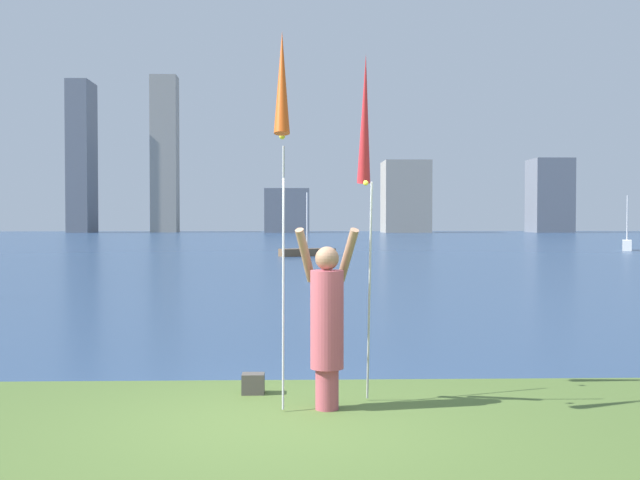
{
  "coord_description": "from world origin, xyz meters",
  "views": [
    {
      "loc": [
        0.13,
        -7.91,
        2.05
      ],
      "look_at": [
        0.75,
        13.34,
        1.47
      ],
      "focal_mm": 44.32,
      "sensor_mm": 36.0,
      "label": 1
    }
  ],
  "objects_px": {
    "person": "(327,320)",
    "bag": "(253,384)",
    "kite_flag_left": "(282,94)",
    "kite_flag_right": "(365,126)",
    "sailboat_0": "(307,252)",
    "sailboat_3": "(627,245)"
  },
  "relations": [
    {
      "from": "kite_flag_right",
      "to": "sailboat_3",
      "type": "relative_size",
      "value": 1.11
    },
    {
      "from": "kite_flag_left",
      "to": "kite_flag_right",
      "type": "relative_size",
      "value": 1.0
    },
    {
      "from": "kite_flag_right",
      "to": "sailboat_0",
      "type": "relative_size",
      "value": 1.13
    },
    {
      "from": "sailboat_3",
      "to": "person",
      "type": "bearing_deg",
      "value": -116.64
    },
    {
      "from": "sailboat_3",
      "to": "kite_flag_left",
      "type": "bearing_deg",
      "value": -116.91
    },
    {
      "from": "kite_flag_right",
      "to": "sailboat_0",
      "type": "bearing_deg",
      "value": 90.38
    },
    {
      "from": "person",
      "to": "bag",
      "type": "height_order",
      "value": "person"
    },
    {
      "from": "kite_flag_right",
      "to": "sailboat_0",
      "type": "distance_m",
      "value": 34.1
    },
    {
      "from": "bag",
      "to": "sailboat_0",
      "type": "bearing_deg",
      "value": 88.18
    },
    {
      "from": "sailboat_0",
      "to": "sailboat_3",
      "type": "relative_size",
      "value": 0.98
    },
    {
      "from": "kite_flag_right",
      "to": "sailboat_3",
      "type": "distance_m",
      "value": 45.9
    },
    {
      "from": "kite_flag_left",
      "to": "sailboat_0",
      "type": "bearing_deg",
      "value": 88.84
    },
    {
      "from": "kite_flag_left",
      "to": "kite_flag_right",
      "type": "bearing_deg",
      "value": 51.77
    },
    {
      "from": "kite_flag_right",
      "to": "person",
      "type": "bearing_deg",
      "value": -121.72
    },
    {
      "from": "person",
      "to": "kite_flag_right",
      "type": "xyz_separation_m",
      "value": [
        0.47,
        0.76,
        2.17
      ]
    },
    {
      "from": "bag",
      "to": "sailboat_3",
      "type": "height_order",
      "value": "sailboat_3"
    },
    {
      "from": "kite_flag_left",
      "to": "kite_flag_right",
      "type": "xyz_separation_m",
      "value": [
        0.94,
        1.19,
        -0.17
      ]
    },
    {
      "from": "person",
      "to": "bag",
      "type": "xyz_separation_m",
      "value": [
        -0.83,
        0.77,
        -0.84
      ]
    },
    {
      "from": "person",
      "to": "sailboat_0",
      "type": "bearing_deg",
      "value": 109.59
    },
    {
      "from": "sailboat_0",
      "to": "sailboat_3",
      "type": "distance_m",
      "value": 21.85
    },
    {
      "from": "person",
      "to": "kite_flag_right",
      "type": "distance_m",
      "value": 2.35
    },
    {
      "from": "sailboat_0",
      "to": "kite_flag_right",
      "type": "bearing_deg",
      "value": -89.62
    }
  ]
}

